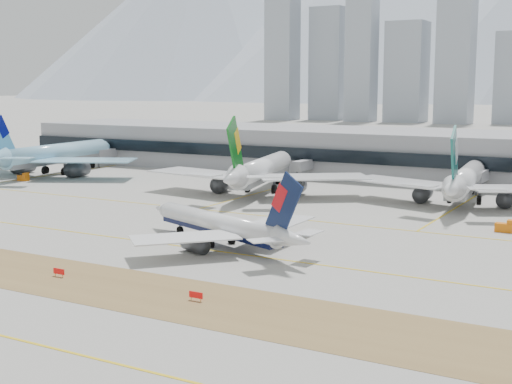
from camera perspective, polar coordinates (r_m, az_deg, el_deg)
The scene contains 11 objects.
ground at distance 137.06m, azimuth -4.03°, elevation -4.05°, with size 3000.00×3000.00×0.00m, color #98958E.
taxiing_airliner at distance 132.93m, azimuth -2.61°, elevation -2.74°, with size 45.44×38.41×15.95m.
widebody_korean at distance 248.35m, azimuth -16.01°, elevation 2.82°, with size 67.94×66.70×24.30m.
widebody_eva at distance 197.84m, azimuth 0.30°, elevation 1.64°, with size 62.13×61.86×22.74m.
widebody_cathay at distance 187.34m, azimuth 16.34°, elevation 0.79°, with size 59.66×58.70×21.38m.
terminal at distance 239.21m, azimuth 11.25°, elevation 3.03°, with size 280.00×43.10×15.00m.
hold_sign_left at distance 116.73m, azimuth -15.49°, elevation -6.15°, with size 2.20×0.15×1.35m.
hold_sign_right at distance 100.68m, azimuth -4.83°, elevation -8.22°, with size 2.20×0.15×1.35m.
gse_c at distance 154.85m, azimuth 19.30°, elevation -2.66°, with size 3.55×2.00×2.60m.
gse_a at distance 235.51m, azimuth -18.09°, elevation 1.11°, with size 3.55×2.00×2.60m.
city_skyline at distance 593.50m, azimuth 11.78°, elevation 10.32°, with size 342.00×49.80×140.00m.
Camera 1 is at (73.69, -111.63, 29.91)m, focal length 50.00 mm.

